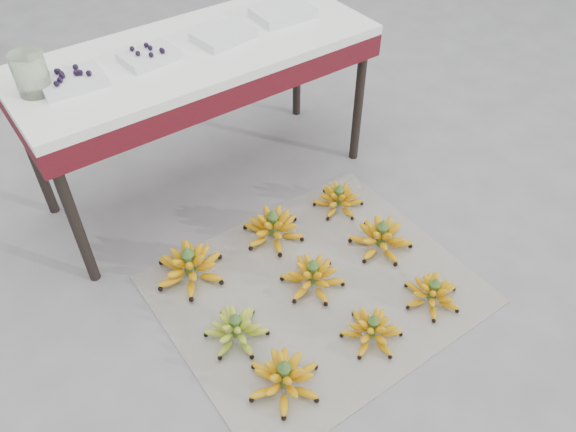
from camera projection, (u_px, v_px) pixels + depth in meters
ground at (305, 295)px, 2.39m from camera, size 60.00×60.00×0.00m
newspaper_mat at (316, 289)px, 2.41m from camera, size 1.25×1.05×0.01m
bunch_front_left at (284, 378)px, 2.04m from camera, size 0.31×0.31×0.17m
bunch_front_center at (372, 330)px, 2.19m from camera, size 0.29×0.29×0.15m
bunch_front_right at (432, 293)px, 2.32m from camera, size 0.31×0.31×0.14m
bunch_mid_left at (236, 329)px, 2.19m from camera, size 0.28×0.28×0.15m
bunch_mid_center at (313, 276)px, 2.38m from camera, size 0.28×0.28×0.16m
bunch_mid_right at (381, 238)px, 2.54m from camera, size 0.31×0.31×0.17m
bunch_back_left at (190, 266)px, 2.41m from camera, size 0.32×0.32×0.19m
bunch_back_center at (273, 227)px, 2.59m from camera, size 0.29×0.29×0.17m
bunch_back_right at (338, 199)px, 2.74m from camera, size 0.25×0.25×0.15m
vendor_table at (197, 65)px, 2.46m from camera, size 1.58×0.63×0.76m
tray_far_left at (72, 80)px, 2.15m from camera, size 0.25×0.18×0.06m
tray_left at (149, 56)px, 2.30m from camera, size 0.24×0.18×0.06m
tray_right at (223, 35)px, 2.43m from camera, size 0.27×0.21×0.04m
tray_far_right at (283, 13)px, 2.59m from camera, size 0.27×0.20×0.04m
glass_jar at (31, 73)px, 2.08m from camera, size 0.13×0.13×0.16m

